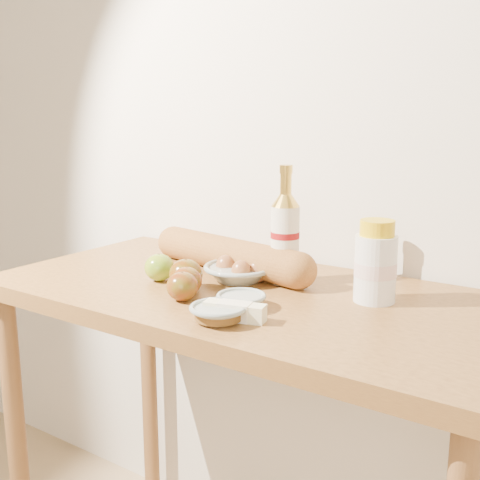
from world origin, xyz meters
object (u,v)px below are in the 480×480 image
egg_bowl (240,271)px  baguette (230,255)px  bourbon_bottle (285,235)px  cream_bottle (376,264)px  table (247,341)px

egg_bowl → baguette: bearing=141.4°
bourbon_bottle → egg_bowl: size_ratio=1.29×
bourbon_bottle → cream_bottle: 0.23m
bourbon_bottle → cream_bottle: (0.23, -0.02, -0.03)m
table → baguette: bearing=139.4°
cream_bottle → baguette: bearing=-168.8°
cream_bottle → egg_bowl: 0.33m
baguette → table: bearing=-31.1°
cream_bottle → egg_bowl: size_ratio=0.82×
cream_bottle → baguette: (-0.39, 0.02, -0.04)m
bourbon_bottle → baguette: bourbon_bottle is taller
egg_bowl → bourbon_bottle: bearing=27.2°
table → cream_bottle: cream_bottle is taller
cream_bottle → baguette: size_ratio=0.33×
table → bourbon_bottle: bearing=69.0°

